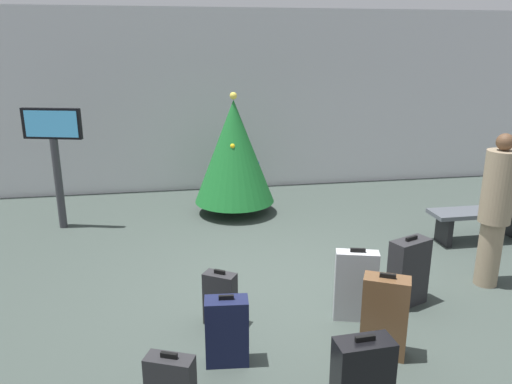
% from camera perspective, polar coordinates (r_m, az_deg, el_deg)
% --- Properties ---
extents(ground_plane, '(16.00, 16.00, 0.00)m').
position_cam_1_polar(ground_plane, '(5.97, 3.45, -11.25)').
color(ground_plane, '#38423D').
extents(back_wall, '(16.00, 0.20, 3.46)m').
position_cam_1_polar(back_wall, '(9.86, -2.52, 10.40)').
color(back_wall, silver).
rests_on(back_wall, ground_plane).
extents(holiday_tree, '(1.35, 1.35, 2.06)m').
position_cam_1_polar(holiday_tree, '(8.30, -2.54, 4.67)').
color(holiday_tree, '#4C3319').
rests_on(holiday_tree, ground_plane).
extents(flight_info_kiosk, '(0.90, 0.32, 1.89)m').
position_cam_1_polar(flight_info_kiosk, '(8.14, -22.22, 4.99)').
color(flight_info_kiosk, '#333338').
rests_on(flight_info_kiosk, ground_plane).
extents(waiting_bench, '(1.55, 0.44, 0.48)m').
position_cam_1_polar(waiting_bench, '(7.96, 24.57, -2.70)').
color(waiting_bench, '#4C5159').
rests_on(waiting_bench, ground_plane).
extents(traveller_0, '(0.49, 0.49, 1.84)m').
position_cam_1_polar(traveller_0, '(6.37, 25.88, -1.64)').
color(traveller_0, gray).
rests_on(traveller_0, ground_plane).
extents(suitcase_0, '(0.50, 0.37, 0.80)m').
position_cam_1_polar(suitcase_0, '(5.77, 17.13, -8.82)').
color(suitcase_0, '#232326').
rests_on(suitcase_0, ground_plane).
extents(suitcase_1, '(0.36, 0.31, 0.61)m').
position_cam_1_polar(suitcase_1, '(5.20, -4.14, -12.17)').
color(suitcase_1, '#232326').
rests_on(suitcase_1, ground_plane).
extents(suitcase_2, '(0.46, 0.28, 0.80)m').
position_cam_1_polar(suitcase_2, '(5.34, 11.41, -10.52)').
color(suitcase_2, '#9EA0A5').
rests_on(suitcase_2, ground_plane).
extents(suitcase_3, '(0.40, 0.25, 0.68)m').
position_cam_1_polar(suitcase_3, '(4.62, -3.37, -15.70)').
color(suitcase_3, '#141938').
rests_on(suitcase_3, ground_plane).
extents(suitcase_4, '(0.46, 0.37, 0.82)m').
position_cam_1_polar(suitcase_4, '(4.82, 14.57, -13.72)').
color(suitcase_4, brown).
rests_on(suitcase_4, ground_plane).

